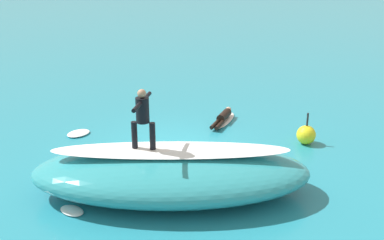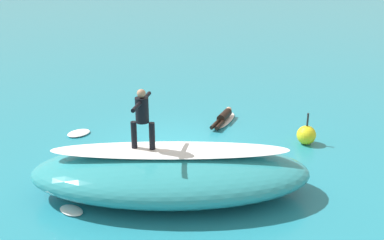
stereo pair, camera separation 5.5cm
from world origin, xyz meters
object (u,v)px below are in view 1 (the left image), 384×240
object	(u,v)px
surfer_riding	(143,115)
buoy_marker	(306,135)
surfboard_paddling	(224,120)
surfer_paddling	(223,117)
surfboard_riding	(144,150)

from	to	relation	value
surfer_riding	buoy_marker	size ratio (longest dim) A/B	1.44
surfer_riding	surfboard_paddling	size ratio (longest dim) A/B	0.78
surfer_riding	surfer_paddling	bearing A→B (deg)	-104.46
surfer_paddling	buoy_marker	xyz separation A→B (m)	(-2.45, 2.08, 0.09)
surfboard_riding	surfer_riding	distance (m)	0.92
surfboard_riding	surfer_paddling	world-z (taller)	surfboard_riding
surfboard_paddling	surfer_paddling	size ratio (longest dim) A/B	1.13
surfer_riding	surfboard_paddling	xyz separation A→B (m)	(-2.57, -5.21, -2.07)
surfboard_paddling	surfboard_riding	bearing A→B (deg)	177.76
surfboard_riding	surfer_paddling	xyz separation A→B (m)	(-2.52, -5.09, -0.97)
surfboard_riding	surfboard_paddling	size ratio (longest dim) A/B	1.01
surfer_riding	surfboard_riding	bearing A→B (deg)	101.87
surfboard_paddling	buoy_marker	bearing A→B (deg)	-108.53
surfboard_riding	buoy_marker	xyz separation A→B (m)	(-4.97, -3.01, -0.88)
surfboard_riding	buoy_marker	distance (m)	5.88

